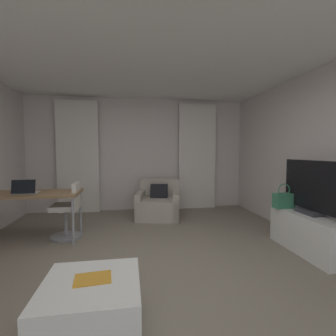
{
  "coord_description": "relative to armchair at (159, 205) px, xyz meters",
  "views": [
    {
      "loc": [
        -0.25,
        -2.72,
        1.38
      ],
      "look_at": [
        0.39,
        1.22,
        1.1
      ],
      "focal_mm": 25.79,
      "sensor_mm": 36.0,
      "label": 1
    }
  ],
  "objects": [
    {
      "name": "ground_plane",
      "position": [
        -0.35,
        -2.2,
        -0.27
      ],
      "size": [
        12.0,
        12.0,
        0.0
      ],
      "primitive_type": "plane",
      "color": "gray"
    },
    {
      "name": "wall_window",
      "position": [
        -0.35,
        0.83,
        1.03
      ],
      "size": [
        5.12,
        0.06,
        2.6
      ],
      "color": "silver",
      "rests_on": "ground"
    },
    {
      "name": "ceiling",
      "position": [
        -0.35,
        -2.2,
        2.36
      ],
      "size": [
        5.12,
        6.12,
        0.06
      ],
      "primitive_type": "cube",
      "color": "white",
      "rests_on": "wall_left"
    },
    {
      "name": "curtain_left_panel",
      "position": [
        -1.72,
        0.7,
        0.98
      ],
      "size": [
        0.9,
        0.06,
        2.5
      ],
      "color": "silver",
      "rests_on": "ground"
    },
    {
      "name": "curtain_right_panel",
      "position": [
        1.03,
        0.7,
        0.98
      ],
      "size": [
        0.9,
        0.06,
        2.5
      ],
      "color": "silver",
      "rests_on": "ground"
    },
    {
      "name": "armchair",
      "position": [
        0.0,
        0.0,
        0.0
      ],
      "size": [
        1.0,
        0.96,
        0.77
      ],
      "color": "#B2A899",
      "rests_on": "ground"
    },
    {
      "name": "desk",
      "position": [
        -2.07,
        -0.99,
        0.42
      ],
      "size": [
        1.41,
        0.66,
        0.75
      ],
      "color": "olive",
      "rests_on": "ground"
    },
    {
      "name": "desk_chair",
      "position": [
        -1.56,
        -0.95,
        0.13
      ],
      "size": [
        0.48,
        0.48,
        0.88
      ],
      "color": "gray",
      "rests_on": "ground"
    },
    {
      "name": "laptop",
      "position": [
        -2.12,
        -1.08,
        0.53
      ],
      "size": [
        0.33,
        0.26,
        0.22
      ],
      "color": "#ADADB2",
      "rests_on": "desk"
    },
    {
      "name": "coffee_table",
      "position": [
        -0.9,
        -3.06,
        -0.08
      ],
      "size": [
        0.74,
        0.73,
        0.38
      ],
      "color": "white",
      "rests_on": "ground"
    },
    {
      "name": "magazine_open",
      "position": [
        -0.89,
        -3.03,
        0.12
      ],
      "size": [
        0.3,
        0.23,
        0.01
      ],
      "color": "orange",
      "rests_on": "coffee_table"
    },
    {
      "name": "tv_console",
      "position": [
        1.83,
        -2.06,
        -0.0
      ],
      "size": [
        0.46,
        1.14,
        0.53
      ],
      "color": "white",
      "rests_on": "ground"
    },
    {
      "name": "tv_flatscreen",
      "position": [
        1.83,
        -2.04,
        0.6
      ],
      "size": [
        0.2,
        0.99,
        0.73
      ],
      "color": "#333338",
      "rests_on": "tv_console"
    },
    {
      "name": "handbag_primary",
      "position": [
        1.69,
        -1.66,
        0.38
      ],
      "size": [
        0.3,
        0.14,
        0.37
      ],
      "color": "#387F5B",
      "rests_on": "tv_console"
    }
  ]
}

